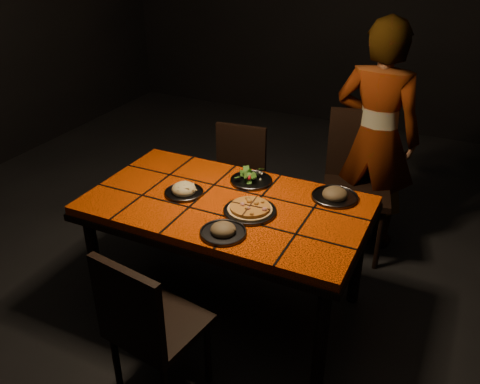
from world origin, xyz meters
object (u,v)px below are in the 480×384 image
at_px(chair_near, 147,323).
at_px(chair_far_right, 358,174).
at_px(chair_far_left, 237,176).
at_px(plate_pizza, 250,210).
at_px(diner, 376,137).
at_px(dining_table, 226,213).
at_px(plate_pasta, 184,191).

distance_m(chair_near, chair_far_right, 1.91).
bearing_deg(chair_far_left, plate_pizza, -66.43).
xyz_separation_m(chair_far_right, diner, (0.07, 0.12, 0.25)).
distance_m(dining_table, plate_pasta, 0.29).
xyz_separation_m(dining_table, chair_far_left, (-0.32, 0.79, -0.18)).
bearing_deg(diner, plate_pasta, 57.16).
height_order(chair_far_left, plate_pizza, chair_far_left).
relative_size(dining_table, chair_near, 1.81).
xyz_separation_m(chair_near, plate_pizza, (0.18, 0.77, 0.26)).
bearing_deg(chair_near, plate_pasta, -63.34).
xyz_separation_m(dining_table, chair_far_right, (0.53, 1.01, -0.09)).
relative_size(chair_near, diner, 0.54).
xyz_separation_m(chair_far_left, plate_pasta, (0.05, -0.82, 0.28)).
xyz_separation_m(chair_far_left, chair_far_right, (0.85, 0.22, 0.10)).
height_order(chair_near, chair_far_right, chair_far_right).
distance_m(dining_table, plate_pizza, 0.21).
height_order(dining_table, chair_far_right, chair_far_right).
xyz_separation_m(dining_table, plate_pasta, (-0.27, -0.03, 0.10)).
xyz_separation_m(diner, plate_pasta, (-0.87, -1.16, -0.06)).
distance_m(dining_table, chair_near, 0.84).
distance_m(plate_pizza, plate_pasta, 0.44).
distance_m(dining_table, diner, 1.29).
distance_m(dining_table, chair_far_right, 1.15).
xyz_separation_m(dining_table, diner, (0.60, 1.13, 0.16)).
distance_m(chair_far_left, plate_pasta, 0.87).
distance_m(diner, plate_pasta, 1.45).
xyz_separation_m(plate_pizza, plate_pasta, (-0.44, 0.03, 0.00)).
bearing_deg(plate_pizza, chair_far_left, 120.21).
bearing_deg(plate_pasta, plate_pizza, -3.50).
relative_size(plate_pizza, plate_pasta, 1.29).
bearing_deg(chair_far_left, chair_near, -85.76).
height_order(dining_table, chair_near, chair_near).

